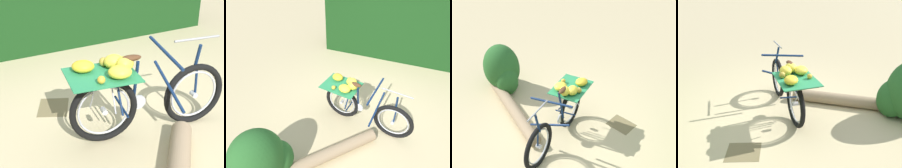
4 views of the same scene
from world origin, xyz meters
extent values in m
plane|color=#C6B284|center=(0.00, 0.00, 0.00)|extent=(60.00, 60.00, 0.00)
torus|color=black|center=(-0.10, -0.75, 0.36)|extent=(0.27, 0.72, 0.73)
torus|color=#B7B7BC|center=(-0.10, -0.75, 0.36)|extent=(0.18, 0.55, 0.57)
cylinder|color=#B7B7BC|center=(-0.10, -0.75, 0.36)|extent=(0.09, 0.08, 0.06)
torus|color=black|center=(-0.39, 0.26, 0.36)|extent=(0.27, 0.72, 0.73)
torus|color=#B7B7BC|center=(-0.39, 0.26, 0.36)|extent=(0.18, 0.55, 0.57)
cylinder|color=#B7B7BC|center=(-0.39, 0.26, 0.36)|extent=(0.09, 0.08, 0.06)
cylinder|color=#0F2347|center=(-0.19, -0.44, 0.53)|extent=(0.68, 0.22, 0.30)
cylinder|color=#0F2347|center=(-0.21, -0.37, 0.92)|extent=(0.70, 0.23, 0.11)
cylinder|color=#0F2347|center=(-0.30, -0.07, 0.64)|extent=(0.12, 0.06, 0.49)
cylinder|color=#0F2347|center=(-0.34, 0.07, 0.38)|extent=(0.37, 0.13, 0.05)
cylinder|color=#0F2347|center=(-0.35, 0.11, 0.59)|extent=(0.31, 0.11, 0.47)
cylinder|color=#0F2347|center=(-0.10, -0.76, 0.52)|extent=(0.05, 0.04, 0.30)
cylinder|color=#0F2347|center=(-0.11, -0.74, 0.81)|extent=(0.10, 0.06, 0.30)
cylinder|color=gray|center=(-0.12, -0.71, 1.02)|extent=(0.17, 0.51, 0.02)
ellipsoid|color=#4C2D19|center=(-0.31, -0.01, 0.91)|extent=(0.15, 0.24, 0.06)
cylinder|color=#B7B7BC|center=(-0.29, -0.11, 0.40)|extent=(0.06, 0.16, 0.16)
cylinder|color=#B7B7BC|center=(-0.37, 0.17, 0.56)|extent=(0.20, 0.07, 0.39)
cylinder|color=#B7B7BC|center=(-0.42, 0.37, 0.56)|extent=(0.24, 0.08, 0.39)
cube|color=brown|center=(-0.40, 0.28, 0.76)|extent=(0.59, 0.70, 0.02)
cube|color=#287F4C|center=(-0.40, 0.28, 0.78)|extent=(0.71, 0.80, 0.01)
ellipsoid|color=yellow|center=(-0.33, 0.05, 0.86)|extent=(0.25, 0.25, 0.15)
ellipsoid|color=yellow|center=(-0.25, 0.15, 0.85)|extent=(0.24, 0.26, 0.14)
ellipsoid|color=yellow|center=(-0.48, 0.11, 0.84)|extent=(0.21, 0.24, 0.12)
ellipsoid|color=gold|center=(-0.32, 0.45, 0.84)|extent=(0.20, 0.23, 0.11)
sphere|color=gold|center=(-0.59, 0.29, 0.82)|extent=(0.08, 0.08, 0.08)
sphere|color=#B29333|center=(-0.20, 0.25, 0.83)|extent=(0.09, 0.09, 0.09)
cylinder|color=#937A5B|center=(-1.39, -0.28, 0.11)|extent=(2.03, 0.79, 0.21)
ellipsoid|color=#235623|center=(-2.21, 0.13, 0.50)|extent=(0.79, 0.71, 0.99)
ellipsoid|color=#235623|center=(-2.48, 0.19, 0.35)|extent=(0.55, 0.49, 0.69)
ellipsoid|color=#235623|center=(-1.96, 0.06, 0.32)|extent=(0.50, 0.45, 0.64)
cylinder|color=#4C3823|center=(-2.21, 0.13, 0.10)|extent=(0.07, 0.07, 0.20)
cube|color=olive|center=(0.31, 0.86, 0.00)|extent=(0.44, 0.36, 0.01)
camera|label=1|loc=(-3.31, 0.36, 2.20)|focal=54.03mm
camera|label=2|loc=(-2.46, -1.81, 3.04)|focal=31.56mm
camera|label=3|loc=(2.24, -2.67, 3.50)|focal=45.80mm
camera|label=4|loc=(-0.24, 3.12, 2.00)|focal=35.31mm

